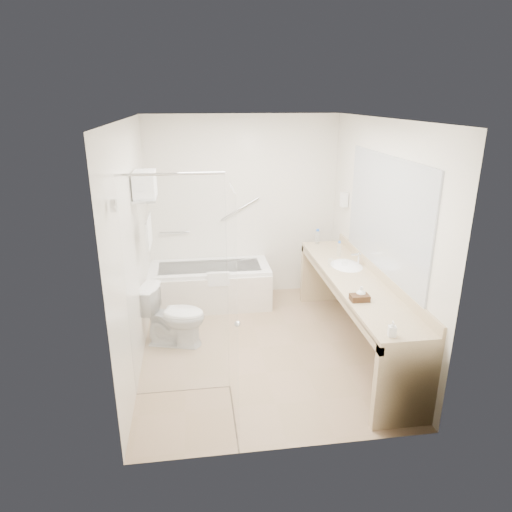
{
  "coord_description": "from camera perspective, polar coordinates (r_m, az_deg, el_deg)",
  "views": [
    {
      "loc": [
        -0.67,
        -4.52,
        2.7
      ],
      "look_at": [
        0.0,
        0.3,
        1.0
      ],
      "focal_mm": 32.0,
      "sensor_mm": 36.0,
      "label": 1
    }
  ],
  "objects": [
    {
      "name": "soap_bottle_b",
      "position": [
        4.53,
        12.97,
        -4.65
      ],
      "size": [
        0.14,
        0.16,
        0.1
      ],
      "primitive_type": "imported",
      "rotation": [
        0.0,
        0.0,
        0.41
      ],
      "color": "silver",
      "rests_on": "vanity_counter"
    },
    {
      "name": "water_bottle_mid",
      "position": [
        6.1,
        7.66,
        2.34
      ],
      "size": [
        0.06,
        0.06,
        0.2
      ],
      "rotation": [
        0.0,
        0.0,
        -0.35
      ],
      "color": "silver",
      "rests_on": "vanity_counter"
    },
    {
      "name": "soap_bottle_a",
      "position": [
        3.93,
        16.62,
        -9.18
      ],
      "size": [
        0.09,
        0.15,
        0.06
      ],
      "primitive_type": "imported",
      "rotation": [
        0.0,
        0.0,
        -0.18
      ],
      "color": "silver",
      "rests_on": "vanity_counter"
    },
    {
      "name": "wall_back",
      "position": [
        6.32,
        -1.63,
        6.0
      ],
      "size": [
        2.6,
        0.1,
        2.5
      ],
      "primitive_type": "cube",
      "color": "silver",
      "rests_on": "ground"
    },
    {
      "name": "amenity_basket",
      "position": [
        4.5,
        12.82,
        -5.11
      ],
      "size": [
        0.18,
        0.12,
        0.06
      ],
      "primitive_type": "cube",
      "rotation": [
        0.0,
        0.0,
        -0.01
      ],
      "color": "#422C17",
      "rests_on": "vanity_counter"
    },
    {
      "name": "towel_shelf",
      "position": [
        4.98,
        -13.66,
        7.78
      ],
      "size": [
        0.24,
        0.55,
        0.81
      ],
      "color": "silver",
      "rests_on": "wall_left"
    },
    {
      "name": "grab_bar_short",
      "position": [
        6.33,
        -10.15,
        2.91
      ],
      "size": [
        0.4,
        0.03,
        0.03
      ],
      "primitive_type": "cylinder",
      "rotation": [
        0.0,
        1.57,
        0.0
      ],
      "color": "silver",
      "rests_on": "wall_back"
    },
    {
      "name": "hairdryer_unit",
      "position": [
        6.02,
        10.95,
        6.93
      ],
      "size": [
        0.08,
        0.1,
        0.18
      ],
      "primitive_type": "cube",
      "color": "silver",
      "rests_on": "wall_right"
    },
    {
      "name": "sink",
      "position": [
        5.41,
        11.23,
        -1.47
      ],
      "size": [
        0.4,
        0.52,
        0.14
      ],
      "primitive_type": "ellipsoid",
      "color": "white",
      "rests_on": "vanity_counter"
    },
    {
      "name": "floor",
      "position": [
        5.3,
        0.45,
        -11.33
      ],
      "size": [
        3.2,
        3.2,
        0.0
      ],
      "primitive_type": "plane",
      "color": "#9E8062",
      "rests_on": "ground"
    },
    {
      "name": "grab_bar_long",
      "position": [
        6.28,
        -2.04,
        5.9
      ],
      "size": [
        0.53,
        0.03,
        0.33
      ],
      "primitive_type": "cylinder",
      "rotation": [
        0.0,
        1.05,
        0.0
      ],
      "color": "silver",
      "rests_on": "wall_back"
    },
    {
      "name": "wall_front",
      "position": [
        3.32,
        4.54,
        -6.63
      ],
      "size": [
        2.6,
        0.1,
        2.5
      ],
      "primitive_type": "cube",
      "color": "silver",
      "rests_on": "ground"
    },
    {
      "name": "wall_right",
      "position": [
        5.14,
        15.01,
        2.2
      ],
      "size": [
        0.1,
        3.2,
        2.5
      ],
      "primitive_type": "cube",
      "color": "silver",
      "rests_on": "ground"
    },
    {
      "name": "drinking_glass_far",
      "position": [
        5.31,
        11.02,
        -0.98
      ],
      "size": [
        0.08,
        0.08,
        0.09
      ],
      "primitive_type": "cylinder",
      "rotation": [
        0.0,
        0.0,
        -0.21
      ],
      "color": "silver",
      "rests_on": "vanity_counter"
    },
    {
      "name": "mirror",
      "position": [
        4.92,
        15.86,
        5.02
      ],
      "size": [
        0.02,
        2.0,
        1.2
      ],
      "primitive_type": "cube",
      "color": "#A9AEB5",
      "rests_on": "wall_right"
    },
    {
      "name": "drinking_glass_near",
      "position": [
        5.31,
        9.33,
        -0.85
      ],
      "size": [
        0.07,
        0.07,
        0.09
      ],
      "primitive_type": "cylinder",
      "rotation": [
        0.0,
        0.0,
        0.06
      ],
      "color": "silver",
      "rests_on": "vanity_counter"
    },
    {
      "name": "faucet",
      "position": [
        5.42,
        12.75,
        -0.3
      ],
      "size": [
        0.03,
        0.03,
        0.14
      ],
      "primitive_type": "cylinder",
      "color": "silver",
      "rests_on": "vanity_counter"
    },
    {
      "name": "toilet",
      "position": [
        5.3,
        -10.2,
        -7.34
      ],
      "size": [
        0.8,
        0.58,
        0.7
      ],
      "primitive_type": "imported",
      "rotation": [
        0.0,
        0.0,
        1.3
      ],
      "color": "white",
      "rests_on": "floor"
    },
    {
      "name": "wall_left",
      "position": [
        4.78,
        -15.1,
        0.95
      ],
      "size": [
        0.1,
        3.2,
        2.5
      ],
      "primitive_type": "cube",
      "color": "silver",
      "rests_on": "ground"
    },
    {
      "name": "ceiling",
      "position": [
        4.57,
        0.54,
        16.77
      ],
      "size": [
        2.6,
        3.2,
        0.1
      ],
      "primitive_type": "cube",
      "color": "white",
      "rests_on": "wall_back"
    },
    {
      "name": "water_bottle_left",
      "position": [
        5.67,
        10.35,
        0.85
      ],
      "size": [
        0.06,
        0.06,
        0.19
      ],
      "rotation": [
        0.0,
        0.0,
        0.33
      ],
      "color": "silver",
      "rests_on": "vanity_counter"
    },
    {
      "name": "vanity_counter",
      "position": [
        5.12,
        12.2,
        -4.93
      ],
      "size": [
        0.55,
        2.7,
        0.95
      ],
      "color": "#CAB386",
      "rests_on": "floor"
    },
    {
      "name": "bathtub",
      "position": [
        6.25,
        -5.74,
        -3.67
      ],
      "size": [
        1.6,
        0.73,
        0.59
      ],
      "color": "white",
      "rests_on": "floor"
    },
    {
      "name": "water_bottle_right",
      "position": [
        6.1,
        7.73,
        2.35
      ],
      "size": [
        0.06,
        0.06,
        0.2
      ],
      "rotation": [
        0.0,
        0.0,
        0.28
      ],
      "color": "silver",
      "rests_on": "vanity_counter"
    },
    {
      "name": "shower_enclosure",
      "position": [
        3.94,
        -6.67,
        -5.33
      ],
      "size": [
        0.96,
        0.91,
        2.11
      ],
      "color": "silver",
      "rests_on": "floor"
    }
  ]
}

